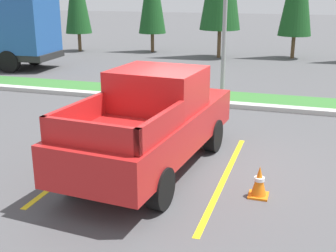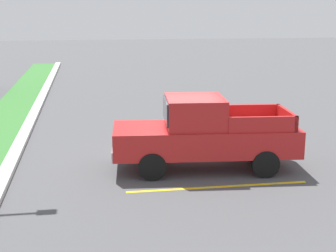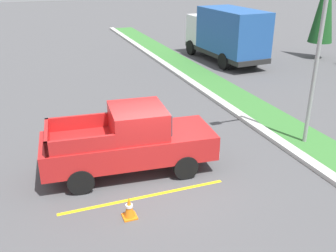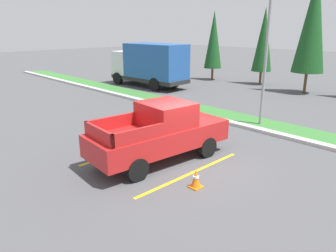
% 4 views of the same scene
% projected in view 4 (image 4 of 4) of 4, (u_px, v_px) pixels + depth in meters
% --- Properties ---
extents(ground_plane, '(120.00, 120.00, 0.00)m').
position_uv_depth(ground_plane, '(186.00, 161.00, 11.56)').
color(ground_plane, '#4C4C4F').
extents(parking_line_near, '(0.12, 4.80, 0.01)m').
position_uv_depth(parking_line_near, '(133.00, 149.00, 12.75)').
color(parking_line_near, yellow).
rests_on(parking_line_near, ground).
extents(parking_line_far, '(0.12, 4.80, 0.01)m').
position_uv_depth(parking_line_far, '(191.00, 173.00, 10.62)').
color(parking_line_far, yellow).
rests_on(parking_line_far, ground).
extents(curb_strip, '(56.00, 0.40, 0.15)m').
position_uv_depth(curb_strip, '(260.00, 130.00, 14.85)').
color(curb_strip, '#B2B2AD').
rests_on(curb_strip, ground).
extents(grass_median, '(56.00, 1.80, 0.06)m').
position_uv_depth(grass_median, '(272.00, 126.00, 15.59)').
color(grass_median, '#387533').
rests_on(grass_median, ground).
extents(pickup_truck_main, '(2.35, 5.37, 2.10)m').
position_uv_depth(pickup_truck_main, '(161.00, 132.00, 11.41)').
color(pickup_truck_main, black).
rests_on(pickup_truck_main, ground).
extents(cargo_truck_distant, '(6.92, 2.81, 3.40)m').
position_uv_depth(cargo_truck_distant, '(150.00, 64.00, 25.52)').
color(cargo_truck_distant, black).
rests_on(cargo_truck_distant, ground).
extents(street_light, '(0.24, 1.49, 6.10)m').
position_uv_depth(street_light, '(265.00, 51.00, 14.65)').
color(street_light, gray).
rests_on(street_light, ground).
extents(cypress_tree_leftmost, '(1.57, 1.57, 6.02)m').
position_uv_depth(cypress_tree_leftmost, '(214.00, 40.00, 28.39)').
color(cypress_tree_leftmost, brown).
rests_on(cypress_tree_leftmost, ground).
extents(cypress_tree_left_inner, '(1.61, 1.61, 6.19)m').
position_uv_depth(cypress_tree_left_inner, '(264.00, 40.00, 26.03)').
color(cypress_tree_left_inner, brown).
rests_on(cypress_tree_left_inner, ground).
extents(cypress_tree_center, '(2.20, 2.20, 8.46)m').
position_uv_depth(cypress_tree_center, '(313.00, 22.00, 22.03)').
color(cypress_tree_center, brown).
rests_on(cypress_tree_center, ground).
extents(traffic_cone, '(0.36, 0.36, 0.60)m').
position_uv_depth(traffic_cone, '(196.00, 179.00, 9.59)').
color(traffic_cone, orange).
rests_on(traffic_cone, ground).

